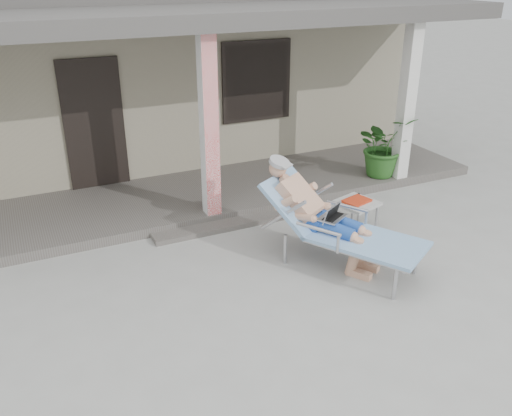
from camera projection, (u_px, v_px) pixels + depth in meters
ground at (277, 292)px, 6.46m from camera, size 60.00×60.00×0.00m
house at (134, 65)px, 11.13m from camera, size 10.40×5.40×3.30m
porch_deck at (194, 196)px, 8.90m from camera, size 10.00×2.00×0.15m
porch_overhang at (186, 23)px, 7.74m from camera, size 10.00×2.30×2.85m
porch_step at (220, 227)px, 7.97m from camera, size 2.00×0.30×0.07m
lounger at (330, 201)px, 6.77m from camera, size 1.74×2.19×1.40m
side_table at (356, 205)px, 7.80m from camera, size 0.66×0.66×0.48m
potted_palm at (384, 146)px, 9.39m from camera, size 1.01×0.89×1.07m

